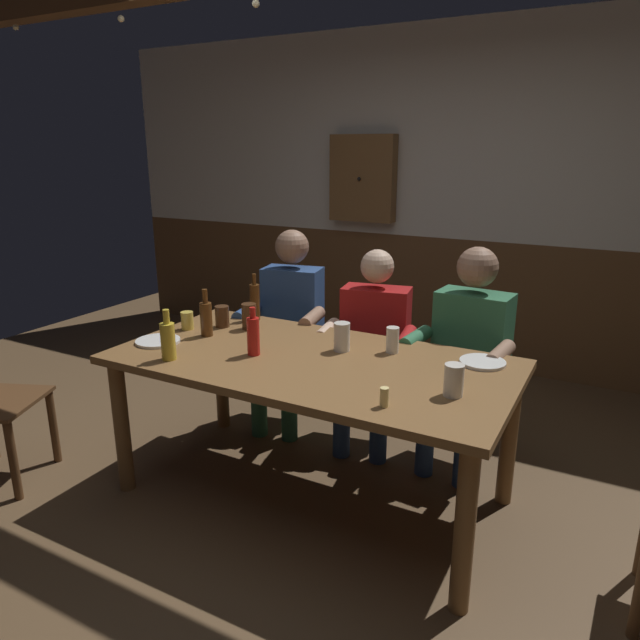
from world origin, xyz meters
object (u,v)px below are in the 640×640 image
dining_table (311,376)px  pint_glass_0 (342,337)px  pint_glass_2 (222,316)px  wall_dart_cabinet (363,178)px  bottle_1 (255,301)px  pint_glass_3 (187,321)px  person_2 (467,347)px  plate_0 (483,362)px  person_1 (372,340)px  pint_glass_1 (454,380)px  table_candle (384,397)px  person_0 (289,320)px  plate_1 (158,341)px  bottle_0 (253,335)px  pint_glass_5 (249,316)px  bottle_3 (168,340)px  pint_glass_4 (393,340)px  bottle_2 (206,318)px

dining_table → pint_glass_0: size_ratio=13.37×
pint_glass_2 → wall_dart_cabinet: bearing=91.3°
bottle_1 → wall_dart_cabinet: (-0.13, 1.78, 0.62)m
pint_glass_3 → person_2: bearing=24.6°
plate_0 → person_1: bearing=151.7°
pint_glass_3 → pint_glass_1: bearing=-6.9°
bottle_1 → pint_glass_0: bearing=-19.6°
dining_table → bottle_1: 0.77m
dining_table → table_candle: 0.64m
person_2 → pint_glass_2: bearing=27.0°
person_2 → person_0: bearing=5.3°
person_1 → person_2: size_ratio=0.95×
plate_0 → plate_1: bearing=-162.5°
plate_1 → bottle_0: bottle_0 is taller
person_0 → pint_glass_5: (0.03, -0.47, 0.15)m
pint_glass_0 → plate_0: bearing=12.7°
bottle_3 → pint_glass_5: 0.59m
plate_1 → pint_glass_2: size_ratio=1.91×
person_1 → bottle_1: size_ratio=4.23×
dining_table → person_2: 0.93m
dining_table → bottle_1: size_ratio=7.01×
bottle_1 → wall_dart_cabinet: wall_dart_cabinet is taller
dining_table → pint_glass_4: size_ratio=14.89×
person_2 → bottle_3: bearing=47.2°
person_1 → bottle_2: size_ratio=4.52×
bottle_3 → pint_glass_5: bearing=84.6°
table_candle → dining_table: bearing=146.7°
bottle_0 → pint_glass_5: 0.43m
plate_1 → dining_table: bearing=12.1°
wall_dart_cabinet → person_1: bearing=-63.0°
bottle_3 → pint_glass_0: 0.85m
person_2 → plate_1: 1.67m
person_1 → person_2: 0.56m
plate_1 → wall_dart_cabinet: bearing=88.0°
pint_glass_0 → pint_glass_2: size_ratio=1.20×
plate_0 → bottle_2: 1.45m
person_0 → bottle_0: bearing=99.1°
pint_glass_2 → bottle_0: bearing=-35.3°
person_1 → pint_glass_3: size_ratio=11.69×
plate_0 → bottle_1: (-1.37, 0.10, 0.11)m
bottle_1 → pint_glass_2: (-0.08, -0.21, -0.05)m
person_2 → pint_glass_4: size_ratio=9.45×
dining_table → person_0: (-0.57, 0.72, 0.02)m
dining_table → pint_glass_2: 0.74m
pint_glass_1 → plate_1: bearing=-177.6°
pint_glass_1 → dining_table: bearing=171.4°
pint_glass_2 → pint_glass_3: size_ratio=1.21×
bottle_2 → person_2: bearing=29.0°
person_0 → pint_glass_0: size_ratio=8.59×
bottle_0 → bottle_2: 0.42m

